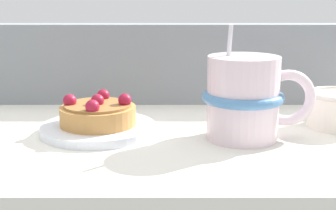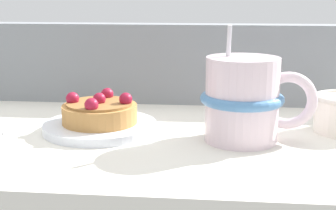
% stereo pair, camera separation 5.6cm
% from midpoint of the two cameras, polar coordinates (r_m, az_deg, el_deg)
% --- Properties ---
extents(ground_plane, '(0.71, 0.37, 0.04)m').
position_cam_midpoint_polar(ground_plane, '(0.59, 1.30, -5.26)').
color(ground_plane, silver).
extents(window_rail_back, '(0.70, 0.04, 0.12)m').
position_cam_midpoint_polar(window_rail_back, '(0.73, 2.37, 4.90)').
color(window_rail_back, gray).
rests_on(window_rail_back, ground_plane).
extents(dessert_plate, '(0.14, 0.14, 0.01)m').
position_cam_midpoint_polar(dessert_plate, '(0.59, -5.34, -2.65)').
color(dessert_plate, silver).
rests_on(dessert_plate, ground_plane).
extents(raspberry_tart, '(0.09, 0.09, 0.04)m').
position_cam_midpoint_polar(raspberry_tart, '(0.58, -5.38, -0.82)').
color(raspberry_tart, '#B77F42').
rests_on(raspberry_tart, dessert_plate).
extents(coffee_mug, '(0.13, 0.09, 0.13)m').
position_cam_midpoint_polar(coffee_mug, '(0.55, 11.95, 0.61)').
color(coffee_mug, silver).
rests_on(coffee_mug, ground_plane).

